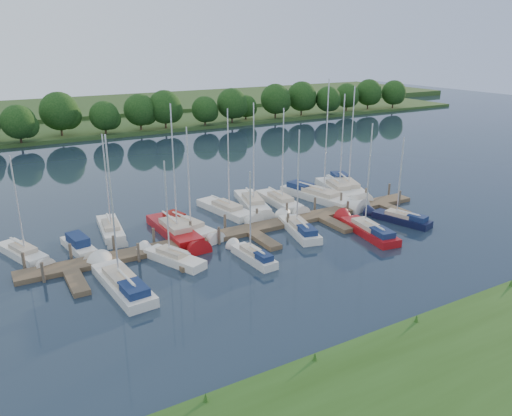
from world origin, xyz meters
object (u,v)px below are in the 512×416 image
sailboat_s_2 (253,256)px  sailboat_n_5 (228,211)px  motorboat (79,247)px  sailboat_n_0 (24,254)px  dock (252,232)px

sailboat_s_2 → sailboat_n_5: bearing=69.4°
motorboat → sailboat_n_0: bearing=-19.5°
dock → sailboat_n_5: sailboat_n_5 is taller
sailboat_s_2 → dock: bearing=57.8°
dock → motorboat: (-14.51, 4.05, 0.15)m
dock → sailboat_s_2: bearing=-118.5°
sailboat_n_0 → motorboat: 4.30m
dock → motorboat: 15.06m
sailboat_n_0 → sailboat_n_5: size_ratio=0.81×
sailboat_n_0 → sailboat_s_2: sailboat_n_0 is taller
dock → sailboat_n_5: size_ratio=3.59×
motorboat → sailboat_n_5: bearing=179.6°
dock → sailboat_n_5: bearing=83.5°
dock → sailboat_n_5: (0.71, 6.19, 0.07)m
sailboat_n_0 → sailboat_n_5: bearing=164.0°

